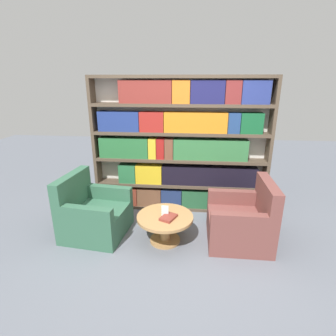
{
  "coord_description": "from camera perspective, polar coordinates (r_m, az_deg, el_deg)",
  "views": [
    {
      "loc": [
        0.19,
        -2.9,
        2.15
      ],
      "look_at": [
        -0.14,
        0.68,
        0.93
      ],
      "focal_mm": 28.0,
      "sensor_mm": 36.0,
      "label": 1
    }
  ],
  "objects": [
    {
      "name": "coffee_table",
      "position": [
        3.67,
        -0.65,
        -11.88
      ],
      "size": [
        0.77,
        0.77,
        0.39
      ],
      "color": "#AD7F4C",
      "rests_on": "ground_plane"
    },
    {
      "name": "stray_book",
      "position": [
        3.54,
        0.1,
        -10.69
      ],
      "size": [
        0.25,
        0.28,
        0.03
      ],
      "color": "brown",
      "rests_on": "coffee_table"
    },
    {
      "name": "ground_plane",
      "position": [
        3.62,
        1.32,
        -17.76
      ],
      "size": [
        14.0,
        14.0,
        0.0
      ],
      "primitive_type": "plane",
      "color": "slate"
    },
    {
      "name": "table_sign",
      "position": [
        3.58,
        -0.66,
        -9.46
      ],
      "size": [
        0.1,
        0.06,
        0.15
      ],
      "color": "black",
      "rests_on": "coffee_table"
    },
    {
      "name": "bookshelf",
      "position": [
        4.32,
        2.7,
        4.64
      ],
      "size": [
        2.87,
        0.3,
        2.22
      ],
      "color": "silver",
      "rests_on": "ground_plane"
    },
    {
      "name": "armchair_right",
      "position": [
        3.81,
        15.84,
        -11.17
      ],
      "size": [
        0.83,
        0.84,
        0.89
      ],
      "rotation": [
        0.0,
        0.0,
        -1.58
      ],
      "color": "brown",
      "rests_on": "ground_plane"
    },
    {
      "name": "armchair_left",
      "position": [
        3.99,
        -15.93,
        -9.7
      ],
      "size": [
        0.92,
        0.92,
        0.89
      ],
      "rotation": [
        0.0,
        0.0,
        1.45
      ],
      "color": "#336047",
      "rests_on": "ground_plane"
    }
  ]
}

